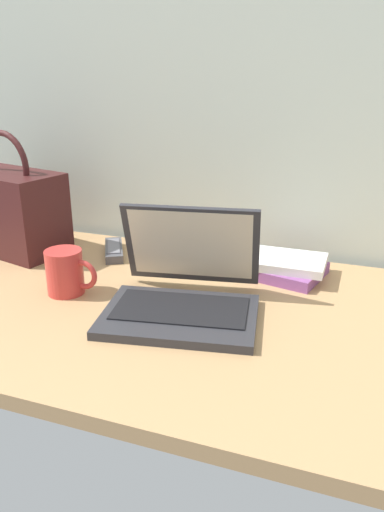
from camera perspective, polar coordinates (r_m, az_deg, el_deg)
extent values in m
cube|color=tan|center=(1.07, 0.32, -6.84)|extent=(1.60, 0.76, 0.03)
cube|color=#2D2D33|center=(1.01, -1.44, -6.92)|extent=(0.34, 0.27, 0.02)
cube|color=black|center=(1.02, -1.28, -6.01)|extent=(0.29, 0.19, 0.00)
cube|color=#2D2D33|center=(1.10, -0.06, 1.27)|extent=(0.31, 0.13, 0.19)
cube|color=beige|center=(1.09, -0.11, 1.27)|extent=(0.28, 0.11, 0.17)
cylinder|color=red|center=(1.15, -14.40, -1.77)|extent=(0.08, 0.08, 0.10)
torus|color=red|center=(1.13, -12.38, -2.10)|extent=(0.07, 0.01, 0.07)
cylinder|color=brown|center=(1.14, -14.59, 0.33)|extent=(0.07, 0.07, 0.00)
cube|color=#4C4C51|center=(1.38, -8.95, 0.66)|extent=(0.12, 0.16, 0.02)
cube|color=slate|center=(1.38, -8.98, 1.15)|extent=(0.09, 0.12, 0.00)
cube|color=#3F1919|center=(1.46, -20.00, 4.79)|extent=(0.33, 0.22, 0.22)
torus|color=#3F1919|center=(1.43, -20.63, 9.79)|extent=(0.18, 0.06, 0.18)
cube|color=#8C4C8C|center=(1.24, 10.96, -1.68)|extent=(0.19, 0.19, 0.03)
cube|color=silver|center=(1.23, 11.04, -0.65)|extent=(0.18, 0.14, 0.02)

